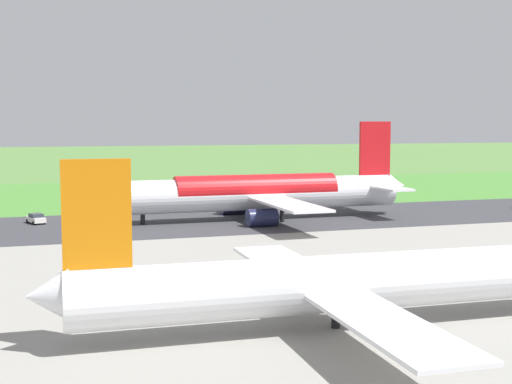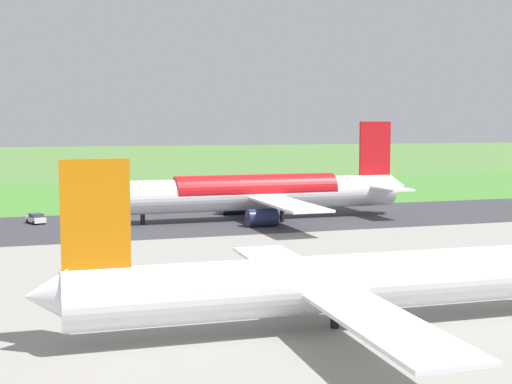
{
  "view_description": "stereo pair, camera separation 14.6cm",
  "coord_description": "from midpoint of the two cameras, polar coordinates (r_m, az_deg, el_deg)",
  "views": [
    {
      "loc": [
        30.45,
        107.16,
        15.29
      ],
      "look_at": [
        -3.56,
        0.0,
        4.5
      ],
      "focal_mm": 49.44,
      "sensor_mm": 36.0,
      "label": 1
    },
    {
      "loc": [
        30.31,
        107.21,
        15.29
      ],
      "look_at": [
        -3.56,
        0.0,
        4.5
      ],
      "focal_mm": 49.44,
      "sensor_mm": 36.0,
      "label": 2
    }
  ],
  "objects": [
    {
      "name": "ground_plane",
      "position": [
        112.45,
        -1.77,
        -2.34
      ],
      "size": [
        800.0,
        800.0,
        0.0
      ],
      "primitive_type": "plane",
      "color": "#547F3D"
    },
    {
      "name": "runway_asphalt",
      "position": [
        112.45,
        -1.77,
        -2.32
      ],
      "size": [
        600.0,
        29.77,
        0.06
      ],
      "primitive_type": "cube",
      "color": "#38383D",
      "rests_on": "ground"
    },
    {
      "name": "apron_concrete",
      "position": [
        58.12,
        14.88,
        -9.94
      ],
      "size": [
        440.0,
        110.0,
        0.05
      ],
      "primitive_type": "cube",
      "color": "gray",
      "rests_on": "ground"
    },
    {
      "name": "grass_verge_foreground",
      "position": [
        154.89,
        -6.21,
        -0.21
      ],
      "size": [
        600.0,
        80.0,
        0.04
      ],
      "primitive_type": "cube",
      "color": "#478534",
      "rests_on": "ground"
    },
    {
      "name": "airliner_main",
      "position": [
        113.08,
        0.15,
        -0.07
      ],
      "size": [
        53.98,
        44.04,
        15.88
      ],
      "color": "white",
      "rests_on": "ground"
    },
    {
      "name": "airliner_parked_mid",
      "position": [
        53.3,
        6.17,
        -7.27
      ],
      "size": [
        44.52,
        36.35,
        13.01
      ],
      "color": "white",
      "rests_on": "ground"
    },
    {
      "name": "service_car_followme",
      "position": [
        113.92,
        -17.42,
        -2.06
      ],
      "size": [
        3.09,
        4.56,
        1.62
      ],
      "color": "silver",
      "rests_on": "ground"
    },
    {
      "name": "no_stopping_sign",
      "position": [
        159.56,
        0.98,
        0.56
      ],
      "size": [
        0.6,
        0.1,
        2.72
      ],
      "color": "slate",
      "rests_on": "ground"
    },
    {
      "name": "traffic_cone_orange",
      "position": [
        156.58,
        -0.7,
        -0.02
      ],
      "size": [
        0.4,
        0.4,
        0.55
      ],
      "primitive_type": "cone",
      "color": "orange",
      "rests_on": "ground"
    }
  ]
}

